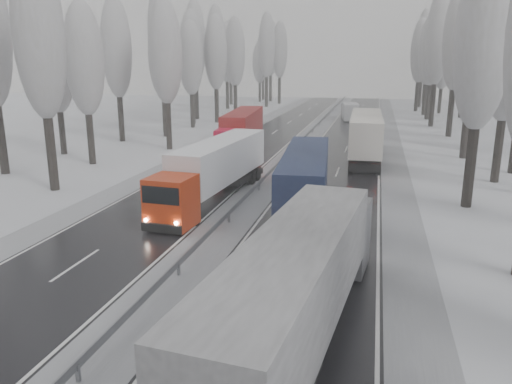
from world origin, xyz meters
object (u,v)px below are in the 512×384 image
at_px(truck_grey_tarp, 303,277).
at_px(truck_red_white, 215,167).
at_px(truck_cream_box, 366,133).
at_px(truck_red_red, 242,129).
at_px(box_truck_distant, 350,111).
at_px(truck_blue_box, 306,176).

xyz_separation_m(truck_grey_tarp, truck_red_white, (-8.63, 17.11, -0.12)).
height_order(truck_cream_box, truck_red_red, truck_cream_box).
bearing_deg(truck_red_white, box_truck_distant, 87.32).
distance_m(truck_grey_tarp, truck_cream_box, 34.80).
distance_m(truck_blue_box, box_truck_distant, 54.24).
height_order(truck_grey_tarp, truck_red_white, truck_grey_tarp).
bearing_deg(truck_cream_box, box_truck_distant, 94.16).
distance_m(truck_grey_tarp, truck_blue_box, 15.66).
distance_m(truck_cream_box, truck_red_red, 13.18).
xyz_separation_m(truck_cream_box, box_truck_distant, (-3.45, 34.97, -1.22)).
bearing_deg(truck_blue_box, truck_grey_tarp, -87.20).
relative_size(truck_grey_tarp, box_truck_distant, 2.14).
bearing_deg(truck_red_white, truck_cream_box, 65.25).
distance_m(truck_grey_tarp, truck_red_white, 19.16).
relative_size(truck_blue_box, box_truck_distant, 2.07).
height_order(truck_grey_tarp, truck_red_red, truck_grey_tarp).
relative_size(box_truck_distant, truck_red_white, 0.49).
distance_m(truck_blue_box, truck_cream_box, 19.52).
bearing_deg(box_truck_distant, truck_grey_tarp, -96.10).
height_order(box_truck_distant, truck_red_white, truck_red_white).
relative_size(truck_red_white, truck_red_red, 0.95).
height_order(truck_blue_box, truck_red_white, truck_blue_box).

